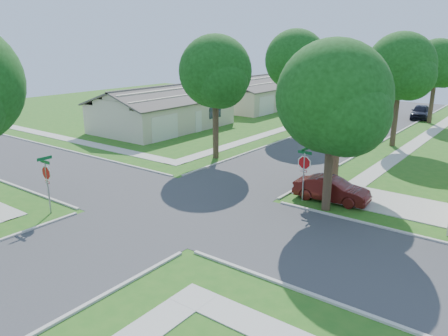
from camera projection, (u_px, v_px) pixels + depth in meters
ground at (182, 206)px, 23.16m from camera, size 100.00×100.00×0.00m
road_ns at (182, 206)px, 23.15m from camera, size 7.00×100.00×0.02m
sidewalk_ne at (424, 137)px, 39.60m from camera, size 1.20×40.00×0.04m
sidewalk_nw at (303, 123)px, 46.63m from camera, size 1.20×40.00×0.04m
driveway at (375, 200)px, 24.05m from camera, size 8.80×3.60×0.05m
stop_sign_sw at (47, 175)px, 21.68m from camera, size 1.05×0.80×2.98m
stop_sign_ne at (304, 165)px, 23.49m from camera, size 1.05×0.80×2.98m
tree_e_near at (342, 90)px, 25.75m from camera, size 4.97×4.80×8.28m
tree_e_mid at (401, 69)px, 34.79m from camera, size 5.59×5.40×9.21m
tree_e_far at (437, 66)px, 44.85m from camera, size 5.17×5.00×8.72m
tree_w_near at (216, 75)px, 31.03m from camera, size 5.38×5.20×8.97m
tree_w_mid at (296, 63)px, 40.13m from camera, size 5.80×5.60×9.56m
tree_w_far at (349, 67)px, 50.40m from camera, size 4.76×4.60×8.04m
tree_ne_corner at (334, 102)px, 21.15m from camera, size 5.80×5.60×8.66m
house_nw_near at (163, 113)px, 43.45m from camera, size 8.42×13.60×4.23m
house_nw_far at (256, 96)px, 56.50m from camera, size 8.42×13.60×4.23m
car_driveway at (332, 189)px, 23.77m from camera, size 4.16×1.71×1.34m
car_curb_east at (421, 112)px, 49.03m from camera, size 2.39×4.74×1.55m
car_curb_west at (363, 115)px, 46.96m from camera, size 2.49×5.37×1.52m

